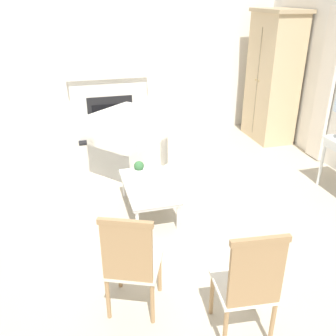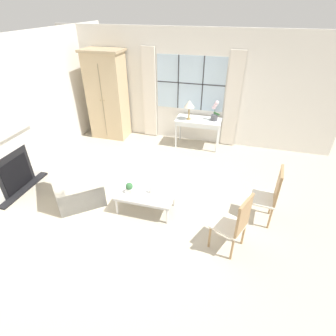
# 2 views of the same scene
# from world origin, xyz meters

# --- Properties ---
(ground_plane) EXTENTS (14.00, 14.00, 0.00)m
(ground_plane) POSITION_xyz_m (0.00, 0.00, 0.00)
(ground_plane) COLOR #B2A893
(wall_back_windowed) EXTENTS (7.20, 0.14, 2.80)m
(wall_back_windowed) POSITION_xyz_m (0.00, 3.02, 1.39)
(wall_back_windowed) COLOR silver
(wall_back_windowed) RESTS_ON ground_plane
(wall_left) EXTENTS (0.06, 7.20, 2.80)m
(wall_left) POSITION_xyz_m (-3.03, 0.60, 1.40)
(wall_left) COLOR silver
(wall_left) RESTS_ON ground_plane
(fireplace) EXTENTS (0.34, 1.47, 2.00)m
(fireplace) POSITION_xyz_m (-2.91, -0.23, 0.68)
(fireplace) COLOR black
(fireplace) RESTS_ON ground_plane
(armoire) EXTENTS (1.04, 0.66, 2.30)m
(armoire) POSITION_xyz_m (-2.16, 2.65, 1.15)
(armoire) COLOR tan
(armoire) RESTS_ON ground_plane
(console_table) EXTENTS (1.14, 0.54, 0.75)m
(console_table) POSITION_xyz_m (0.32, 2.67, 0.66)
(console_table) COLOR silver
(console_table) RESTS_ON ground_plane
(table_lamp) EXTENTS (0.26, 0.26, 0.49)m
(table_lamp) POSITION_xyz_m (0.07, 2.61, 1.13)
(table_lamp) COLOR #9E7F47
(table_lamp) RESTS_ON console_table
(potted_orchid) EXTENTS (0.22, 0.17, 0.50)m
(potted_orchid) POSITION_xyz_m (0.70, 2.72, 0.94)
(potted_orchid) COLOR #4C4C51
(potted_orchid) RESTS_ON console_table
(armchair_upholstered) EXTENTS (1.25, 1.26, 0.91)m
(armchair_upholstered) POSITION_xyz_m (-1.53, -0.14, 0.30)
(armchair_upholstered) COLOR silver
(armchair_upholstered) RESTS_ON ground_plane
(side_chair_wooden) EXTENTS (0.48, 0.48, 1.05)m
(side_chair_wooden) POSITION_xyz_m (1.96, 0.20, 0.58)
(side_chair_wooden) COLOR white
(side_chair_wooden) RESTS_ON ground_plane
(accent_chair_wooden) EXTENTS (0.58, 0.58, 1.02)m
(accent_chair_wooden) POSITION_xyz_m (1.46, -0.61, 0.56)
(accent_chair_wooden) COLOR beige
(accent_chair_wooden) RESTS_ON ground_plane
(coffee_table) EXTENTS (1.05, 0.59, 0.39)m
(coffee_table) POSITION_xyz_m (-0.13, -0.11, 0.35)
(coffee_table) COLOR silver
(coffee_table) RESTS_ON ground_plane
(potted_plant_small) EXTENTS (0.13, 0.13, 0.20)m
(potted_plant_small) POSITION_xyz_m (-0.41, -0.17, 0.49)
(potted_plant_small) COLOR white
(potted_plant_small) RESTS_ON coffee_table
(pillar_candle) EXTENTS (0.09, 0.09, 0.16)m
(pillar_candle) POSITION_xyz_m (-0.03, -0.08, 0.46)
(pillar_candle) COLOR silver
(pillar_candle) RESTS_ON coffee_table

